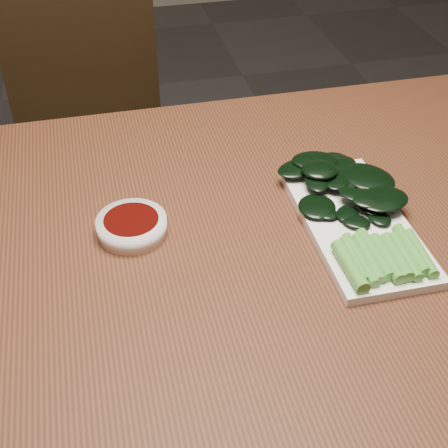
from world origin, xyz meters
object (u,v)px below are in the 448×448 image
(table, at_px, (231,271))
(serving_plate, at_px, (355,223))
(chair_far, at_px, (97,140))
(sauce_bowl, at_px, (132,226))
(gai_lan, at_px, (351,198))

(table, relative_size, serving_plate, 4.70)
(chair_far, xyz_separation_m, serving_plate, (0.35, -0.77, 0.27))
(sauce_bowl, bearing_deg, gai_lan, -4.21)
(table, relative_size, sauce_bowl, 13.91)
(chair_far, relative_size, sauce_bowl, 8.84)
(serving_plate, bearing_deg, gai_lan, 80.74)
(table, xyz_separation_m, chair_far, (-0.17, 0.75, -0.19))
(sauce_bowl, bearing_deg, serving_plate, -10.80)
(gai_lan, bearing_deg, chair_far, 115.68)
(table, distance_m, chair_far, 0.79)
(table, xyz_separation_m, sauce_bowl, (-0.14, 0.04, 0.09))
(table, relative_size, gai_lan, 4.26)
(table, distance_m, serving_plate, 0.20)
(gai_lan, bearing_deg, serving_plate, -99.26)
(table, bearing_deg, serving_plate, -7.47)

